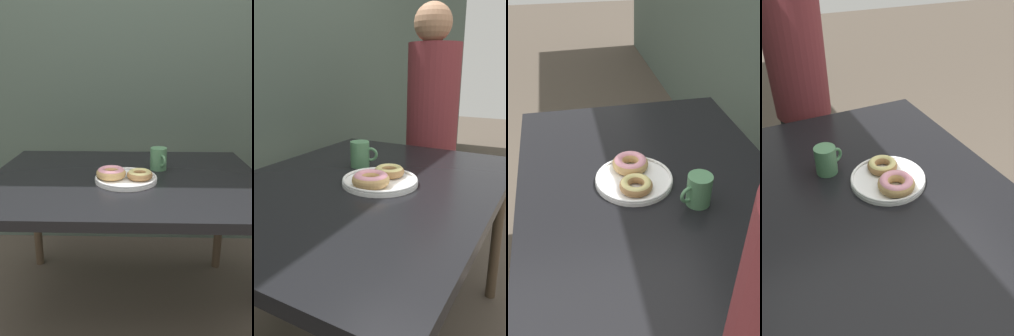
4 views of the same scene
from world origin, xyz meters
TOP-DOWN VIEW (x-y plane):
  - dining_table at (0.00, 0.33)m, footprint 1.25×0.94m
  - donut_plate at (-0.00, 0.27)m, footprint 0.30×0.27m
  - coffee_mug at (0.16, 0.45)m, footprint 0.08×0.11m
  - person_figure at (0.85, 0.38)m, footprint 0.39×0.29m

SIDE VIEW (x-z plane):
  - dining_table at x=0.00m, z-range 0.30..1.03m
  - person_figure at x=0.85m, z-range 0.02..1.48m
  - donut_plate at x=0.00m, z-range 0.73..0.79m
  - coffee_mug at x=0.16m, z-range 0.73..0.84m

